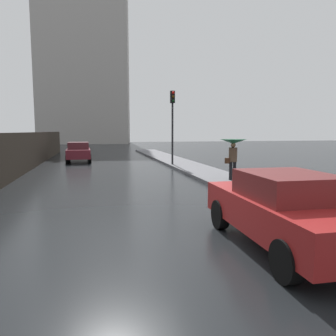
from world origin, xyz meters
name	(u,v)px	position (x,y,z in m)	size (l,w,h in m)	color
ground	(127,238)	(0.00, 0.00, 0.00)	(120.00, 120.00, 0.00)	black
sidewalk_strip	(334,220)	(5.10, 0.00, 0.07)	(2.20, 60.00, 0.14)	slate
car_maroon_near_kerb	(79,152)	(-1.73, 17.86, 0.74)	(1.83, 4.16, 1.45)	maroon
car_red_mid_road	(284,209)	(2.92, -1.21, 0.76)	(1.85, 4.22, 1.47)	maroon
pedestrian_with_umbrella_far	(233,147)	(5.22, 6.26, 1.56)	(1.13, 1.13, 1.76)	black
traffic_light	(173,114)	(4.25, 13.27, 3.31)	(0.26, 0.39, 4.61)	black
distant_tower	(85,54)	(-1.82, 55.08, 16.11)	(16.72, 11.71, 38.25)	#9E9993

